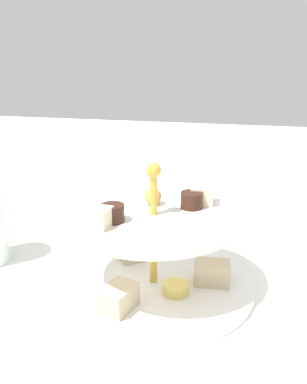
# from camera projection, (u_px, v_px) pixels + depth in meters

# --- Properties ---
(ground_plane) EXTENTS (2.40, 2.40, 0.00)m
(ground_plane) POSITION_uv_depth(u_px,v_px,m) (154.00, 287.00, 0.65)
(ground_plane) COLOR silver
(tiered_serving_stand) EXTENTS (0.28, 0.28, 0.18)m
(tiered_serving_stand) POSITION_uv_depth(u_px,v_px,m) (154.00, 256.00, 0.63)
(tiered_serving_stand) COLOR white
(tiered_serving_stand) RESTS_ON ground_plane
(butter_knife_left) EXTENTS (0.17, 0.03, 0.00)m
(butter_knife_left) POSITION_uv_depth(u_px,v_px,m) (174.00, 205.00, 0.94)
(butter_knife_left) COLOR silver
(butter_knife_left) RESTS_ON ground_plane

